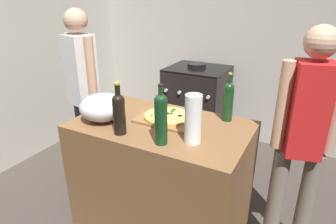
{
  "coord_description": "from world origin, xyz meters",
  "views": [
    {
      "loc": [
        0.86,
        -0.93,
        1.73
      ],
      "look_at": [
        -0.03,
        0.76,
        0.95
      ],
      "focal_mm": 31.26,
      "sensor_mm": 36.0,
      "label": 1
    }
  ],
  "objects_px": {
    "wine_bottle_amber": "(119,112)",
    "stove": "(196,106)",
    "mixing_bowl": "(102,107)",
    "wine_bottle_clear": "(228,100)",
    "wine_bottle_green": "(161,117)",
    "paper_towel_roll": "(193,119)",
    "person_in_stripes": "(84,90)",
    "person_in_red": "(303,137)",
    "pizza": "(167,116)"
  },
  "relations": [
    {
      "from": "paper_towel_roll",
      "to": "mixing_bowl",
      "type": "bearing_deg",
      "value": 179.2
    },
    {
      "from": "wine_bottle_green",
      "to": "person_in_red",
      "type": "bearing_deg",
      "value": 33.27
    },
    {
      "from": "wine_bottle_clear",
      "to": "pizza",
      "type": "bearing_deg",
      "value": -152.0
    },
    {
      "from": "wine_bottle_amber",
      "to": "wine_bottle_clear",
      "type": "height_order",
      "value": "wine_bottle_clear"
    },
    {
      "from": "wine_bottle_clear",
      "to": "wine_bottle_amber",
      "type": "bearing_deg",
      "value": -135.75
    },
    {
      "from": "mixing_bowl",
      "to": "wine_bottle_clear",
      "type": "distance_m",
      "value": 0.87
    },
    {
      "from": "mixing_bowl",
      "to": "wine_bottle_amber",
      "type": "distance_m",
      "value": 0.27
    },
    {
      "from": "stove",
      "to": "wine_bottle_amber",
      "type": "bearing_deg",
      "value": -84.0
    },
    {
      "from": "pizza",
      "to": "wine_bottle_green",
      "type": "relative_size",
      "value": 0.89
    },
    {
      "from": "wine_bottle_clear",
      "to": "mixing_bowl",
      "type": "bearing_deg",
      "value": -152.25
    },
    {
      "from": "person_in_stripes",
      "to": "wine_bottle_amber",
      "type": "bearing_deg",
      "value": -32.77
    },
    {
      "from": "wine_bottle_amber",
      "to": "wine_bottle_clear",
      "type": "relative_size",
      "value": 0.98
    },
    {
      "from": "paper_towel_roll",
      "to": "wine_bottle_green",
      "type": "xyz_separation_m",
      "value": [
        -0.16,
        -0.1,
        0.02
      ]
    },
    {
      "from": "pizza",
      "to": "person_in_red",
      "type": "xyz_separation_m",
      "value": [
        0.87,
        0.17,
        -0.03
      ]
    },
    {
      "from": "mixing_bowl",
      "to": "paper_towel_roll",
      "type": "relative_size",
      "value": 1.03
    },
    {
      "from": "person_in_stripes",
      "to": "person_in_red",
      "type": "relative_size",
      "value": 1.03
    },
    {
      "from": "wine_bottle_green",
      "to": "person_in_red",
      "type": "relative_size",
      "value": 0.23
    },
    {
      "from": "stove",
      "to": "paper_towel_roll",
      "type": "bearing_deg",
      "value": -68.52
    },
    {
      "from": "wine_bottle_amber",
      "to": "person_in_red",
      "type": "distance_m",
      "value": 1.16
    },
    {
      "from": "wine_bottle_amber",
      "to": "person_in_stripes",
      "type": "height_order",
      "value": "person_in_stripes"
    },
    {
      "from": "pizza",
      "to": "paper_towel_roll",
      "type": "relative_size",
      "value": 1.08
    },
    {
      "from": "mixing_bowl",
      "to": "wine_bottle_green",
      "type": "bearing_deg",
      "value": -11.86
    },
    {
      "from": "pizza",
      "to": "mixing_bowl",
      "type": "distance_m",
      "value": 0.46
    },
    {
      "from": "pizza",
      "to": "person_in_red",
      "type": "relative_size",
      "value": 0.21
    },
    {
      "from": "paper_towel_roll",
      "to": "wine_bottle_clear",
      "type": "relative_size",
      "value": 0.89
    },
    {
      "from": "pizza",
      "to": "mixing_bowl",
      "type": "relative_size",
      "value": 1.05
    },
    {
      "from": "wine_bottle_green",
      "to": "person_in_red",
      "type": "height_order",
      "value": "person_in_red"
    },
    {
      "from": "paper_towel_roll",
      "to": "wine_bottle_amber",
      "type": "xyz_separation_m",
      "value": [
        -0.45,
        -0.11,
        -0.0
      ]
    },
    {
      "from": "mixing_bowl",
      "to": "paper_towel_roll",
      "type": "height_order",
      "value": "paper_towel_roll"
    },
    {
      "from": "wine_bottle_amber",
      "to": "person_in_stripes",
      "type": "relative_size",
      "value": 0.21
    },
    {
      "from": "wine_bottle_clear",
      "to": "person_in_red",
      "type": "bearing_deg",
      "value": -3.53
    },
    {
      "from": "wine_bottle_amber",
      "to": "stove",
      "type": "xyz_separation_m",
      "value": [
        -0.18,
        1.72,
        -0.58
      ]
    },
    {
      "from": "mixing_bowl",
      "to": "person_in_stripes",
      "type": "relative_size",
      "value": 0.19
    },
    {
      "from": "wine_bottle_clear",
      "to": "person_in_stripes",
      "type": "xyz_separation_m",
      "value": [
        -1.3,
        -0.03,
        -0.12
      ]
    },
    {
      "from": "mixing_bowl",
      "to": "paper_towel_roll",
      "type": "bearing_deg",
      "value": -0.8
    },
    {
      "from": "wine_bottle_green",
      "to": "paper_towel_roll",
      "type": "bearing_deg",
      "value": 32.77
    },
    {
      "from": "paper_towel_roll",
      "to": "pizza",
      "type": "bearing_deg",
      "value": 142.61
    },
    {
      "from": "mixing_bowl",
      "to": "stove",
      "type": "bearing_deg",
      "value": 88.08
    },
    {
      "from": "pizza",
      "to": "wine_bottle_amber",
      "type": "height_order",
      "value": "wine_bottle_amber"
    },
    {
      "from": "mixing_bowl",
      "to": "person_in_stripes",
      "type": "distance_m",
      "value": 0.65
    },
    {
      "from": "mixing_bowl",
      "to": "wine_bottle_clear",
      "type": "xyz_separation_m",
      "value": [
        0.77,
        0.41,
        0.06
      ]
    },
    {
      "from": "person_in_stripes",
      "to": "person_in_red",
      "type": "xyz_separation_m",
      "value": [
        1.8,
        -0.0,
        -0.03
      ]
    },
    {
      "from": "pizza",
      "to": "mixing_bowl",
      "type": "bearing_deg",
      "value": -152.47
    },
    {
      "from": "pizza",
      "to": "person_in_stripes",
      "type": "distance_m",
      "value": 0.95
    },
    {
      "from": "mixing_bowl",
      "to": "wine_bottle_amber",
      "type": "relative_size",
      "value": 0.93
    },
    {
      "from": "pizza",
      "to": "person_in_red",
      "type": "height_order",
      "value": "person_in_red"
    },
    {
      "from": "paper_towel_roll",
      "to": "wine_bottle_amber",
      "type": "height_order",
      "value": "wine_bottle_amber"
    },
    {
      "from": "wine_bottle_clear",
      "to": "paper_towel_roll",
      "type": "bearing_deg",
      "value": -101.27
    },
    {
      "from": "paper_towel_roll",
      "to": "wine_bottle_green",
      "type": "distance_m",
      "value": 0.19
    },
    {
      "from": "wine_bottle_amber",
      "to": "person_in_stripes",
      "type": "xyz_separation_m",
      "value": [
        -0.77,
        0.49,
        -0.12
      ]
    }
  ]
}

